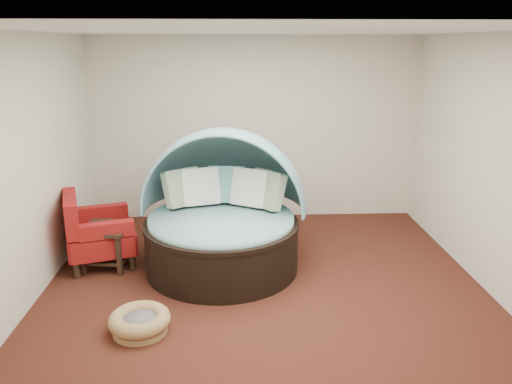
{
  "coord_description": "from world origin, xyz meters",
  "views": [
    {
      "loc": [
        -0.32,
        -5.14,
        2.69
      ],
      "look_at": [
        -0.07,
        0.6,
        0.96
      ],
      "focal_mm": 35.0,
      "sensor_mm": 36.0,
      "label": 1
    }
  ],
  "objects_px": {
    "canopy_daybed": "(222,204)",
    "side_table": "(107,241)",
    "red_armchair": "(96,232)",
    "pet_basket": "(140,322)"
  },
  "relations": [
    {
      "from": "canopy_daybed",
      "to": "side_table",
      "type": "xyz_separation_m",
      "value": [
        -1.43,
        -0.0,
        -0.45
      ]
    },
    {
      "from": "pet_basket",
      "to": "red_armchair",
      "type": "xyz_separation_m",
      "value": [
        -0.8,
        1.57,
        0.33
      ]
    },
    {
      "from": "red_armchair",
      "to": "side_table",
      "type": "relative_size",
      "value": 1.61
    },
    {
      "from": "canopy_daybed",
      "to": "red_armchair",
      "type": "height_order",
      "value": "canopy_daybed"
    },
    {
      "from": "canopy_daybed",
      "to": "red_armchair",
      "type": "relative_size",
      "value": 2.13
    },
    {
      "from": "red_armchair",
      "to": "pet_basket",
      "type": "bearing_deg",
      "value": -80.78
    },
    {
      "from": "canopy_daybed",
      "to": "red_armchair",
      "type": "bearing_deg",
      "value": -175.92
    },
    {
      "from": "red_armchair",
      "to": "side_table",
      "type": "height_order",
      "value": "red_armchair"
    },
    {
      "from": "side_table",
      "to": "canopy_daybed",
      "type": "bearing_deg",
      "value": 0.13
    },
    {
      "from": "canopy_daybed",
      "to": "side_table",
      "type": "distance_m",
      "value": 1.5
    }
  ]
}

